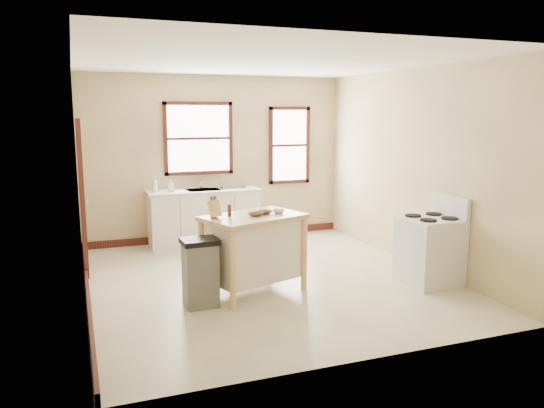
{
  "coord_description": "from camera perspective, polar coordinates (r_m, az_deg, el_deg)",
  "views": [
    {
      "loc": [
        -2.28,
        -6.34,
        2.17
      ],
      "look_at": [
        0.24,
        0.4,
        0.93
      ],
      "focal_mm": 35.0,
      "sensor_mm": 36.0,
      "label": 1
    }
  ],
  "objects": [
    {
      "name": "pepper_grinder",
      "position": [
        6.29,
        -4.61,
        -0.67
      ],
      "size": [
        0.06,
        0.06,
        0.15
      ],
      "primitive_type": "cylinder",
      "rotation": [
        0.0,
        0.0,
        0.36
      ],
      "color": "#412211",
      "rests_on": "kitchen_island"
    },
    {
      "name": "bowl_c",
      "position": [
        6.49,
        0.72,
        -0.78
      ],
      "size": [
        0.17,
        0.17,
        0.05
      ],
      "primitive_type": "imported",
      "rotation": [
        0.0,
        0.0,
        0.18
      ],
      "color": "white",
      "rests_on": "kitchen_island"
    },
    {
      "name": "floor",
      "position": [
        7.08,
        -0.7,
        -8.1
      ],
      "size": [
        5.0,
        5.0,
        0.0
      ],
      "primitive_type": "plane",
      "color": "#BAB394",
      "rests_on": "ground"
    },
    {
      "name": "wall_right",
      "position": [
        7.83,
        15.0,
        3.78
      ],
      "size": [
        0.04,
        5.0,
        2.8
      ],
      "primitive_type": "cube",
      "color": "beige",
      "rests_on": "ground"
    },
    {
      "name": "gas_stove",
      "position": [
        7.08,
        16.62,
        -3.76
      ],
      "size": [
        0.69,
        0.7,
        1.13
      ],
      "primitive_type": null,
      "color": "silver",
      "rests_on": "ground"
    },
    {
      "name": "bowl_a",
      "position": [
        6.31,
        -1.79,
        -1.12
      ],
      "size": [
        0.23,
        0.23,
        0.04
      ],
      "primitive_type": "imported",
      "rotation": [
        0.0,
        0.0,
        0.57
      ],
      "color": "brown",
      "rests_on": "kitchen_island"
    },
    {
      "name": "kitchen_island",
      "position": [
        6.47,
        -1.99,
        -5.4
      ],
      "size": [
        1.35,
        1.09,
        0.96
      ],
      "primitive_type": null,
      "rotation": [
        0.0,
        0.0,
        0.33
      ],
      "color": "tan",
      "rests_on": "ground"
    },
    {
      "name": "knife_block",
      "position": [
        6.21,
        -6.2,
        -0.59
      ],
      "size": [
        0.14,
        0.14,
        0.2
      ],
      "primitive_type": null,
      "rotation": [
        0.0,
        0.0,
        0.52
      ],
      "color": "tan",
      "rests_on": "kitchen_island"
    },
    {
      "name": "trash_bin",
      "position": [
        6.07,
        -7.71,
        -7.34
      ],
      "size": [
        0.41,
        0.35,
        0.79
      ],
      "primitive_type": null,
      "rotation": [
        0.0,
        0.0,
        0.03
      ],
      "color": "#5E5E5C",
      "rests_on": "ground"
    },
    {
      "name": "baseboard_back",
      "position": [
        9.34,
        -5.85,
        -3.36
      ],
      "size": [
        4.5,
        0.04,
        0.12
      ],
      "primitive_type": "cube",
      "color": "black",
      "rests_on": "ground"
    },
    {
      "name": "bowl_b",
      "position": [
        6.44,
        -0.73,
        -0.88
      ],
      "size": [
        0.23,
        0.23,
        0.04
      ],
      "primitive_type": "imported",
      "rotation": [
        0.0,
        0.0,
        0.52
      ],
      "color": "brown",
      "rests_on": "kitchen_island"
    },
    {
      "name": "wall_back",
      "position": [
        9.16,
        -6.04,
        4.87
      ],
      "size": [
        4.5,
        0.04,
        2.8
      ],
      "primitive_type": "cube",
      "color": "beige",
      "rests_on": "ground"
    },
    {
      "name": "wall_left",
      "position": [
        6.39,
        -20.1,
        2.24
      ],
      "size": [
        0.04,
        5.0,
        2.8
      ],
      "primitive_type": "cube",
      "color": "beige",
      "rests_on": "ground"
    },
    {
      "name": "faucet",
      "position": [
        9.01,
        -7.65,
        2.4
      ],
      "size": [
        0.03,
        0.03,
        0.22
      ],
      "primitive_type": "cylinder",
      "color": "silver",
      "rests_on": "sink_counter"
    },
    {
      "name": "soap_bottle_a",
      "position": [
        8.68,
        -12.53,
        2.07
      ],
      "size": [
        0.1,
        0.1,
        0.25
      ],
      "primitive_type": "imported",
      "rotation": [
        0.0,
        0.0,
        0.04
      ],
      "color": "#B2B2B2",
      "rests_on": "sink_counter"
    },
    {
      "name": "door_left",
      "position": [
        7.72,
        -19.76,
        0.84
      ],
      "size": [
        0.06,
        0.9,
        2.1
      ],
      "primitive_type": "cube",
      "color": "black",
      "rests_on": "ground"
    },
    {
      "name": "dish_rack",
      "position": [
        8.93,
        -4.29,
        2.01
      ],
      "size": [
        0.46,
        0.39,
        0.1
      ],
      "primitive_type": null,
      "rotation": [
        0.0,
        0.0,
        0.22
      ],
      "color": "silver",
      "rests_on": "sink_counter"
    },
    {
      "name": "soap_bottle_b",
      "position": [
        8.67,
        -10.85,
        1.94
      ],
      "size": [
        0.09,
        0.09,
        0.19
      ],
      "primitive_type": "imported",
      "rotation": [
        0.0,
        0.0,
        -0.01
      ],
      "color": "#B2B2B2",
      "rests_on": "sink_counter"
    },
    {
      "name": "baseboard_left",
      "position": [
        6.68,
        -19.17,
        -9.21
      ],
      "size": [
        0.04,
        5.0,
        0.12
      ],
      "primitive_type": "cube",
      "color": "black",
      "rests_on": "ground"
    },
    {
      "name": "ceiling",
      "position": [
        6.77,
        -0.75,
        15.1
      ],
      "size": [
        5.0,
        5.0,
        0.0
      ],
      "primitive_type": "plane",
      "rotation": [
        3.14,
        0.0,
        0.0
      ],
      "color": "white",
      "rests_on": "ground"
    },
    {
      "name": "window_main",
      "position": [
        9.05,
        -7.9,
        7.0
      ],
      "size": [
        1.17,
        0.06,
        1.22
      ],
      "primitive_type": null,
      "color": "black",
      "rests_on": "wall_back"
    },
    {
      "name": "sink_counter",
      "position": [
        8.93,
        -7.31,
        -1.37
      ],
      "size": [
        1.86,
        0.62,
        0.92
      ],
      "primitive_type": null,
      "color": "silver",
      "rests_on": "ground"
    },
    {
      "name": "window_side",
      "position": [
        9.55,
        1.88,
        6.32
      ],
      "size": [
        0.77,
        0.06,
        1.37
      ],
      "primitive_type": null,
      "color": "black",
      "rests_on": "wall_back"
    }
  ]
}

